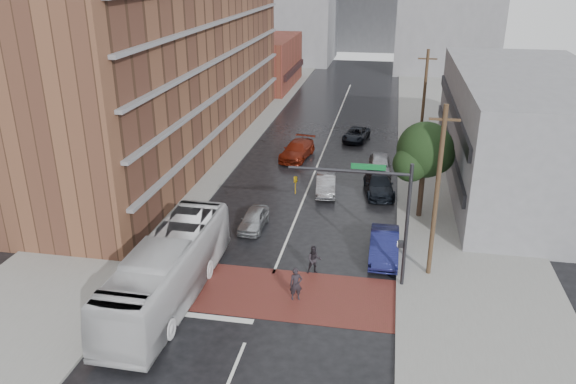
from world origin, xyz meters
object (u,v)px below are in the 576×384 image
Objects in this scene: car_parked_far at (380,165)px; car_parked_near at (384,246)px; transit_bus at (168,270)px; car_travel_c at (297,150)px; pedestrian_a at (296,284)px; car_parked_mid at (379,184)px; car_travel_a at (254,219)px; car_travel_b at (326,185)px; suv_travel at (356,134)px; pedestrian_b at (314,260)px.

car_parked_near is at bearing -89.55° from car_parked_far.
car_travel_c is at bearing 84.20° from transit_bus.
pedestrian_a is at bearing -71.92° from car_travel_c.
car_parked_far reaches higher than car_parked_mid.
car_travel_c reaches higher than car_travel_a.
car_parked_near is (4.72, -9.66, 0.11)m from car_travel_b.
car_travel_a is 0.78× the size of car_parked_near.
car_parked_near is at bearing -72.09° from suv_travel.
suv_travel is at bearing 76.71° from transit_bus.
car_travel_a is at bearing 163.34° from car_parked_near.
car_travel_a is 0.80× the size of car_parked_far.
transit_bus is 8.26m from pedestrian_b.
car_travel_b is at bearing 115.80° from car_parked_near.
car_parked_far reaches higher than car_parked_near.
pedestrian_a is at bearing -82.17° from suv_travel.
suv_travel is at bearing 75.46° from pedestrian_b.
suv_travel is at bearing 78.69° from car_travel_b.
pedestrian_a is 23.38m from car_travel_c.
car_travel_a is 0.91× the size of car_travel_b.
transit_bus is 2.75× the size of suv_travel.
car_travel_a reaches higher than suv_travel.
car_travel_a is (2.33, 9.18, -1.09)m from transit_bus.
car_travel_c is 1.11× the size of car_parked_near.
car_travel_b is 0.78× the size of car_travel_c.
car_travel_c reaches higher than car_parked_mid.
transit_bus is at bearing -129.66° from car_parked_mid.
car_travel_a is 0.75× the size of car_parked_mid.
pedestrian_b is 0.41× the size of car_travel_b.
car_parked_far is (3.97, 5.17, 0.12)m from car_travel_b.
transit_bus is 23.81m from car_parked_far.
car_travel_a is 11.24m from car_parked_mid.
suv_travel is (1.31, 14.54, -0.06)m from car_travel_b.
car_parked_near is (8.75, -2.58, 0.15)m from car_travel_a.
transit_bus is at bearing -94.10° from suv_travel.
car_travel_a is 9.12m from car_parked_near.
pedestrian_a is (6.61, 1.12, -0.81)m from transit_bus.
pedestrian_b is at bearing 59.46° from pedestrian_a.
pedestrian_b is at bearing -45.46° from car_travel_a.
car_travel_a is at bearing -93.98° from suv_travel.
pedestrian_a reaches higher than pedestrian_b.
car_travel_a is at bearing -125.57° from car_parked_far.
car_travel_b is (6.36, 16.26, -1.04)m from transit_bus.
car_parked_mid reaches higher than car_travel_a.
car_parked_far is (8.00, 12.26, 0.16)m from car_travel_a.
car_parked_mid reaches higher than suv_travel.
suv_travel is at bearing 103.39° from car_parked_far.
car_travel_b is at bearing -56.93° from car_travel_c.
car_travel_c is at bearing 108.33° from car_travel_b.
car_parked_mid is (3.80, 15.88, -0.18)m from pedestrian_a.
car_parked_far is (2.66, -9.36, 0.18)m from suv_travel.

